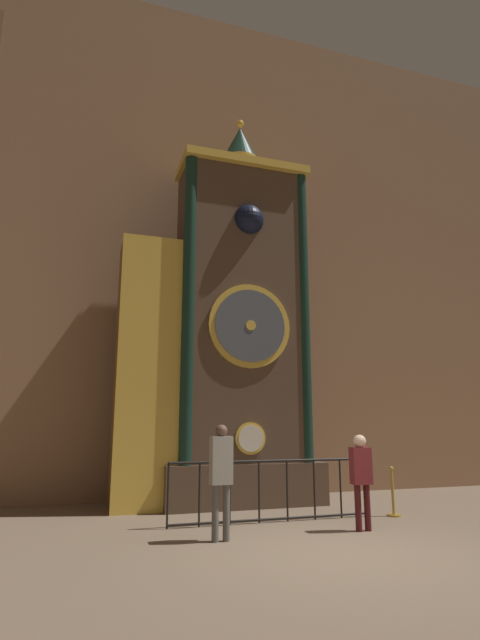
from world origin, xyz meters
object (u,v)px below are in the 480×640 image
visitor_near (221,470)px  stanchion_post (393,500)px  clock_tower (223,330)px  visitor_far (361,472)px

visitor_near → stanchion_post: size_ratio=1.86×
clock_tower → stanchion_post: clock_tower is taller
clock_tower → visitor_near: clock_tower is taller
clock_tower → visitor_near: size_ratio=5.50×
clock_tower → visitor_far: (1.53, -3.41, -3.05)m
visitor_near → visitor_far: bearing=-0.2°
clock_tower → visitor_near: 4.62m
visitor_near → visitor_far: 2.54m
visitor_near → clock_tower: bearing=73.5°
clock_tower → visitor_far: bearing=-65.8°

